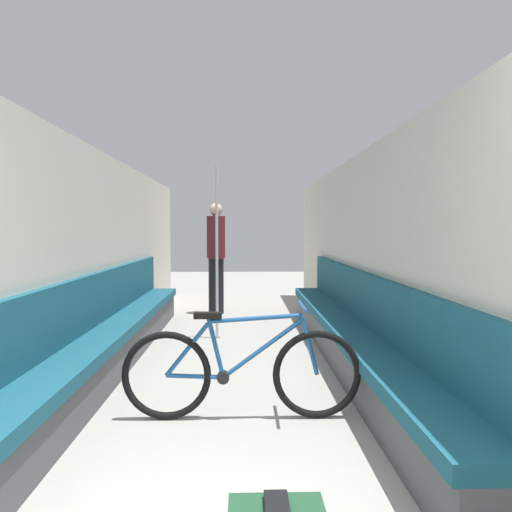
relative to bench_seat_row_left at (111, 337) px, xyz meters
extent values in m
cube|color=beige|center=(-0.23, -0.03, 0.79)|extent=(0.10, 10.72, 2.20)
cube|color=beige|center=(2.62, -0.03, 0.79)|extent=(0.10, 10.72, 2.20)
cube|color=#4C4C51|center=(0.03, 0.00, -0.14)|extent=(0.36, 6.01, 0.34)
cube|color=#195166|center=(0.03, 0.00, 0.08)|extent=(0.42, 6.01, 0.10)
cube|color=#195166|center=(-0.14, 0.00, 0.38)|extent=(0.07, 6.01, 0.51)
cube|color=#4C4C51|center=(2.36, 0.00, -0.14)|extent=(0.36, 6.01, 0.34)
cube|color=#195166|center=(2.36, 0.00, 0.08)|extent=(0.42, 6.01, 0.10)
cube|color=#195166|center=(2.54, 0.00, 0.38)|extent=(0.07, 6.01, 0.51)
torus|color=black|center=(0.76, -1.36, 0.01)|extent=(0.65, 0.05, 0.65)
torus|color=black|center=(1.85, -1.36, 0.01)|extent=(0.65, 0.05, 0.65)
cylinder|color=#1E5693|center=(0.97, -1.36, 0.01)|extent=(0.41, 0.03, 0.05)
cylinder|color=#1E5693|center=(0.91, -1.36, 0.20)|extent=(0.33, 0.03, 0.40)
cylinder|color=#1E5693|center=(1.12, -1.36, 0.22)|extent=(0.14, 0.03, 0.46)
cylinder|color=#1E5693|center=(1.46, -1.36, 0.21)|extent=(0.59, 0.03, 0.44)
cylinder|color=#1E5693|center=(1.40, -1.36, 0.43)|extent=(0.68, 0.03, 0.08)
cylinder|color=#1E5693|center=(1.80, -1.36, 0.22)|extent=(0.14, 0.03, 0.43)
cylinder|color=black|center=(1.17, -1.36, 0.00)|extent=(0.09, 0.06, 0.09)
cube|color=black|center=(1.06, -1.36, 0.45)|extent=(0.20, 0.07, 0.04)
cylinder|color=#1E5693|center=(1.74, -1.36, 0.51)|extent=(0.02, 0.46, 0.02)
cylinder|color=gray|center=(0.98, 1.36, -0.30)|extent=(0.08, 0.08, 0.01)
cylinder|color=silver|center=(0.98, 1.36, 0.78)|extent=(0.04, 0.04, 2.18)
cylinder|color=black|center=(0.87, 3.20, 0.14)|extent=(0.25, 0.25, 0.91)
cylinder|color=#5B1E23|center=(0.87, 3.20, 0.94)|extent=(0.30, 0.30, 0.69)
sphere|color=beige|center=(0.87, 3.20, 1.39)|extent=(0.21, 0.21, 0.21)
camera|label=1|loc=(1.32, -4.92, 1.07)|focal=35.00mm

